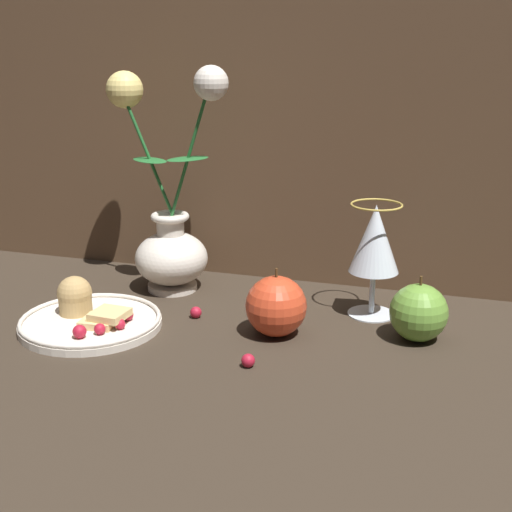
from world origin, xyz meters
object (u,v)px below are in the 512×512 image
plate_with_pastries (88,316)px  apple_near_glass (275,307)px  apple_beside_vase (419,313)px  vase (169,223)px  wine_glass (375,243)px

plate_with_pastries → apple_near_glass: 0.26m
plate_with_pastries → apple_near_glass: apple_near_glass is taller
plate_with_pastries → apple_beside_vase: bearing=11.4°
vase → apple_near_glass: bearing=-32.1°
vase → plate_with_pastries: size_ratio=1.77×
apple_beside_vase → wine_glass: bearing=135.0°
wine_glass → apple_near_glass: bearing=-134.1°
apple_beside_vase → apple_near_glass: size_ratio=0.94×
vase → wine_glass: size_ratio=2.11×
apple_beside_vase → apple_near_glass: (-0.18, -0.04, 0.00)m
apple_beside_vase → vase: bearing=167.5°
wine_glass → apple_near_glass: wine_glass is taller
apple_near_glass → plate_with_pastries: bearing=-170.2°
vase → wine_glass: vase is taller
vase → plate_with_pastries: (-0.05, -0.18, -0.09)m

